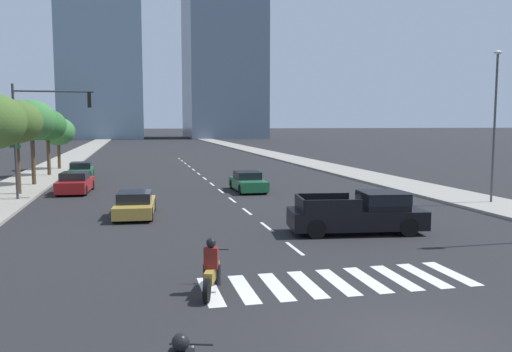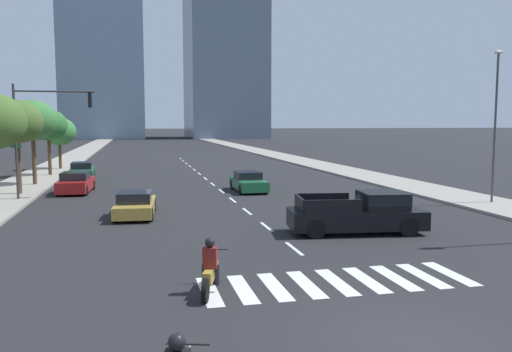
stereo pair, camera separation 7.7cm
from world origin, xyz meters
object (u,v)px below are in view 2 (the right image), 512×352
(street_tree_third, at_px, (32,121))
(street_tree_fifth, at_px, (59,132))
(sedan_green_1, at_px, (82,171))
(sedan_green_2, at_px, (248,182))
(motorcycle_lead, at_px, (211,271))
(traffic_signal_far, at_px, (44,121))
(sedan_gold_3, at_px, (135,205))
(sedan_red_0, at_px, (76,183))
(pickup_truck, at_px, (363,213))
(street_tree_fourth, at_px, (48,125))
(street_lamp_east, at_px, (496,116))
(street_tree_second, at_px, (17,122))

(street_tree_third, distance_m, street_tree_fifth, 13.01)
(street_tree_third, bearing_deg, street_tree_fifth, 90.00)
(sedan_green_1, distance_m, sedan_green_2, 15.38)
(motorcycle_lead, distance_m, traffic_signal_far, 19.94)
(sedan_green_2, bearing_deg, sedan_gold_3, -43.32)
(sedan_gold_3, relative_size, street_tree_third, 0.74)
(sedan_red_0, relative_size, sedan_gold_3, 1.03)
(motorcycle_lead, xyz_separation_m, sedan_green_2, (5.30, 19.71, 0.01))
(motorcycle_lead, bearing_deg, traffic_signal_far, 38.39)
(sedan_green_2, xyz_separation_m, sedan_gold_3, (-7.23, -7.78, -0.03))
(pickup_truck, distance_m, street_tree_fourth, 31.09)
(pickup_truck, height_order, sedan_gold_3, pickup_truck)
(street_tree_fifth, bearing_deg, street_lamp_east, -46.72)
(sedan_red_0, relative_size, street_tree_third, 0.76)
(sedan_red_0, xyz_separation_m, street_tree_fourth, (-3.21, 11.08, 3.65))
(sedan_red_0, xyz_separation_m, sedan_gold_3, (3.68, -9.49, -0.06))
(motorcycle_lead, distance_m, street_tree_fourth, 33.87)
(sedan_gold_3, xyz_separation_m, traffic_signal_far, (-4.96, 6.35, 4.00))
(motorcycle_lead, relative_size, street_tree_third, 0.36)
(traffic_signal_far, relative_size, street_tree_second, 1.14)
(sedan_green_1, relative_size, street_tree_second, 0.80)
(traffic_signal_far, height_order, street_tree_third, traffic_signal_far)
(sedan_red_0, xyz_separation_m, sedan_green_1, (-0.45, 8.65, -0.00))
(sedan_gold_3, xyz_separation_m, street_tree_fifth, (-6.89, 26.72, 3.08))
(sedan_red_0, xyz_separation_m, traffic_signal_far, (-1.28, -3.14, 3.94))
(motorcycle_lead, xyz_separation_m, street_tree_third, (-8.82, 25.68, 4.03))
(sedan_gold_3, bearing_deg, street_lamp_east, -87.70)
(street_lamp_east, bearing_deg, street_tree_third, 150.71)
(traffic_signal_far, xyz_separation_m, street_lamp_east, (23.96, -7.12, 0.26))
(pickup_truck, height_order, street_tree_fourth, street_tree_fourth)
(motorcycle_lead, height_order, sedan_green_1, motorcycle_lead)
(sedan_green_2, relative_size, street_tree_fourth, 0.79)
(traffic_signal_far, relative_size, street_tree_fourth, 1.19)
(sedan_green_1, relative_size, traffic_signal_far, 0.70)
(sedan_gold_3, bearing_deg, street_tree_fourth, 23.14)
(traffic_signal_far, height_order, street_tree_fourth, traffic_signal_far)
(pickup_truck, xyz_separation_m, street_tree_fifth, (-15.90, 32.65, 2.83))
(pickup_truck, height_order, street_tree_fifth, street_tree_fifth)
(sedan_gold_3, height_order, street_tree_fourth, street_tree_fourth)
(sedan_gold_3, xyz_separation_m, street_tree_fourth, (-6.89, 20.56, 3.71))
(pickup_truck, relative_size, street_lamp_east, 0.69)
(sedan_red_0, distance_m, street_tree_second, 5.09)
(street_tree_fourth, height_order, street_tree_fifth, street_tree_fourth)
(sedan_gold_3, height_order, street_lamp_east, street_lamp_east)
(sedan_gold_3, relative_size, street_tree_fourth, 0.80)
(pickup_truck, distance_m, sedan_green_2, 13.82)
(sedan_green_2, relative_size, street_tree_third, 0.72)
(sedan_gold_3, distance_m, street_tree_fifth, 27.77)
(street_tree_third, bearing_deg, street_lamp_east, -29.29)
(street_tree_fifth, bearing_deg, street_tree_second, -90.00)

